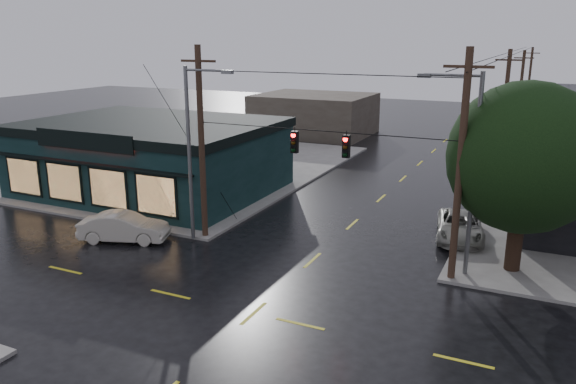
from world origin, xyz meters
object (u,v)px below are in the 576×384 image
at_px(corner_tree, 524,158).
at_px(suv_silver, 460,226).
at_px(utility_pole_nw, 205,238).
at_px(sedan_cream, 124,227).
at_px(utility_pole_ne, 451,280).

distance_m(corner_tree, suv_silver, 6.55).
relative_size(utility_pole_nw, sedan_cream, 2.18).
bearing_deg(utility_pole_nw, utility_pole_ne, 0.00).
bearing_deg(utility_pole_nw, sedan_cream, -148.24).
bearing_deg(utility_pole_nw, corner_tree, 7.82).
xyz_separation_m(utility_pole_nw, sedan_cream, (-3.62, -2.24, 0.77)).
distance_m(sedan_cream, suv_silver, 17.96).
bearing_deg(utility_pole_ne, utility_pole_nw, 180.00).
distance_m(utility_pole_nw, sedan_cream, 4.33).
relative_size(utility_pole_nw, suv_silver, 2.00).
bearing_deg(utility_pole_ne, corner_tree, 41.57).
height_order(corner_tree, utility_pole_nw, corner_tree).
bearing_deg(utility_pole_ne, sedan_cream, -172.31).
bearing_deg(suv_silver, utility_pole_ne, -94.82).
distance_m(utility_pole_ne, suv_silver, 5.73).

